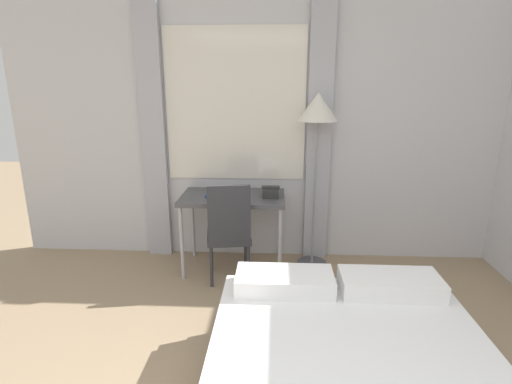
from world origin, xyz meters
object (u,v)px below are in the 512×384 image
object	(u,v)px
desk_chair	(229,229)
book	(220,195)
desk	(233,203)
standing_lamp	(318,120)
telephone	(271,192)

from	to	relation	value
desk_chair	book	size ratio (longest dim) A/B	3.66
desk	book	world-z (taller)	book
desk_chair	standing_lamp	size ratio (longest dim) A/B	0.56
standing_lamp	book	distance (m)	1.17
desk	telephone	bearing A→B (deg)	-3.88
book	desk_chair	bearing A→B (deg)	-65.52
desk	standing_lamp	bearing A→B (deg)	7.31
desk	book	size ratio (longest dim) A/B	3.81
desk_chair	book	xyz separation A→B (m)	(-0.11, 0.25, 0.25)
book	standing_lamp	bearing A→B (deg)	8.65
desk_chair	standing_lamp	xyz separation A→B (m)	(0.81, 0.39, 0.96)
telephone	book	size ratio (longest dim) A/B	0.66
desk_chair	book	world-z (taller)	desk_chair
telephone	desk	bearing A→B (deg)	176.12
desk_chair	standing_lamp	distance (m)	1.31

